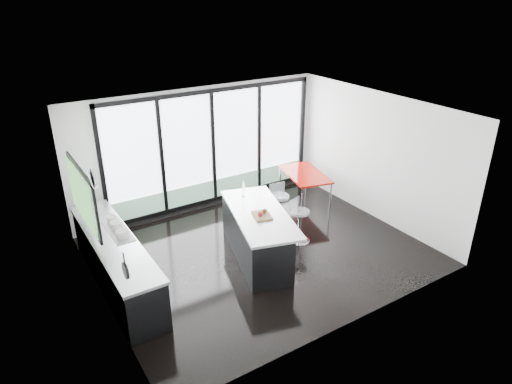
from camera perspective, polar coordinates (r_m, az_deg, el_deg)
floor at (r=9.07m, az=0.49°, el=-7.43°), size 6.00×5.00×0.00m
ceiling at (r=7.95m, az=0.56°, el=9.94°), size 6.00×5.00×0.00m
wall_back at (r=10.58m, az=-5.54°, el=4.94°), size 6.00×0.09×2.80m
wall_front at (r=6.70m, az=12.32°, el=-6.69°), size 6.00×0.00×2.80m
wall_left at (r=7.56m, az=-19.95°, el=-2.46°), size 0.26×5.00×2.80m
wall_right at (r=10.25m, az=14.79°, el=4.32°), size 0.00×5.00×2.80m
counter_cabinets at (r=8.25m, az=-17.04°, el=-8.43°), size 0.69×3.24×1.36m
island at (r=8.68m, az=-0.05°, el=-5.34°), size 1.57×2.48×1.22m
bar_stool_near at (r=9.28m, az=5.46°, el=-4.26°), size 0.56×0.56×0.70m
bar_stool_far at (r=9.84m, az=3.00°, el=-2.31°), size 0.52×0.52×0.73m
red_table at (r=10.90m, az=6.05°, el=0.49°), size 1.13×1.58×0.76m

